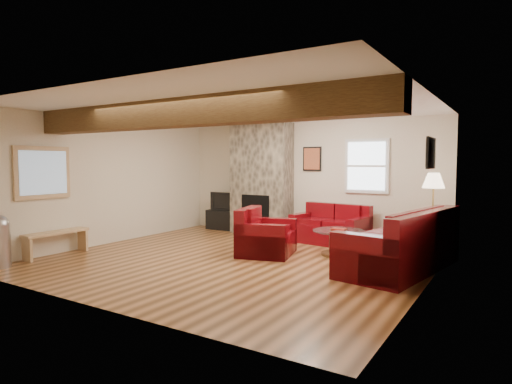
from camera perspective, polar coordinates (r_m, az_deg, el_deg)
room at (r=7.05m, az=-2.81°, el=0.92°), size 8.00×8.00×8.00m
oak_beam at (r=6.09m, az=-9.64°, el=10.37°), size 6.00×0.36×0.38m
chimney_breast at (r=9.69m, az=0.69°, el=1.58°), size 1.40×0.67×2.50m
back_window at (r=8.91m, az=14.52°, el=3.37°), size 0.90×0.08×1.10m
hatch_window at (r=8.18m, az=-26.54°, el=2.33°), size 0.08×1.00×0.90m
ceiling_dome at (r=7.42m, az=7.03°, el=10.25°), size 0.40×0.40×0.18m
artwork_back at (r=9.34m, az=7.47°, el=4.40°), size 0.42×0.06×0.52m
artwork_right at (r=6.18m, az=22.20°, el=4.83°), size 0.06×0.55×0.42m
sofa_three at (r=6.86m, az=18.63°, el=-6.02°), size 1.39×2.51×0.92m
loveseat at (r=8.74m, az=9.83°, el=-4.23°), size 1.55×1.02×0.77m
armchair_red at (r=7.56m, az=1.45°, el=-5.28°), size 1.12×1.21×0.82m
coffee_table at (r=7.67m, az=10.93°, el=-6.64°), size 0.90×0.90×0.47m
tv_cabinet at (r=10.37m, az=-4.08°, el=-3.74°), size 0.94×0.37×0.47m
television at (r=10.32m, az=-4.09°, el=-1.25°), size 0.76×0.10×0.44m
floor_lamp at (r=7.92m, az=22.58°, el=0.85°), size 0.37×0.37×1.45m
pine_bench at (r=8.26m, az=-25.05°, el=-6.25°), size 0.27×1.14×0.43m
coal_bucket at (r=9.58m, az=-1.55°, el=-4.87°), size 0.32×0.32×0.30m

